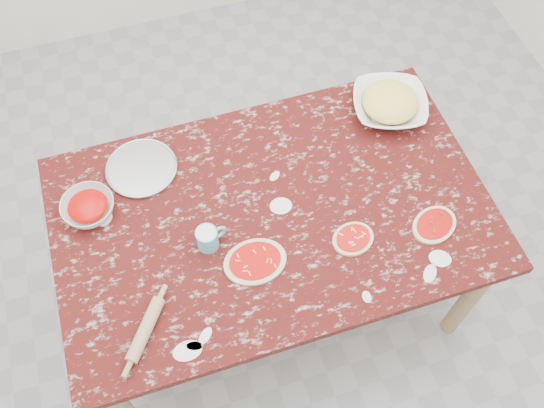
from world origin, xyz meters
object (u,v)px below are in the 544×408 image
Objects in this scene: sauce_bowl at (89,208)px; flour_mug at (208,238)px; pizza_tray at (142,169)px; rolling_pin at (145,329)px; cheese_bowl at (389,105)px; worktable at (272,222)px.

sauce_bowl is 1.69× the size of flour_mug.
rolling_pin is (-0.11, -0.64, 0.02)m from pizza_tray.
pizza_tray is 0.90× the size of cheese_bowl.
flour_mug reaches higher than cheese_bowl.
sauce_bowl is 0.52m from rolling_pin.
sauce_bowl is (-0.22, -0.13, 0.03)m from pizza_tray.
cheese_bowl is at bearing 4.90° from sauce_bowl.
sauce_bowl is at bearing 162.50° from worktable.
sauce_bowl is at bearing 145.53° from flour_mug.
rolling_pin reaches higher than pizza_tray.
sauce_bowl is (-0.64, 0.20, 0.11)m from worktable.
worktable is at bearing 13.65° from flour_mug.
pizza_tray is 0.25m from sauce_bowl.
worktable is at bearing -17.50° from sauce_bowl.
flour_mug reaches higher than rolling_pin.
flour_mug reaches higher than sauce_bowl.
cheese_bowl is 2.60× the size of flour_mug.
cheese_bowl is 1.29m from rolling_pin.
rolling_pin is at bearing -78.43° from sauce_bowl.
rolling_pin is (-0.53, -0.31, 0.11)m from worktable.
pizza_tray is at bearing 112.95° from flour_mug.
worktable is 8.23× the size of sauce_bowl.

